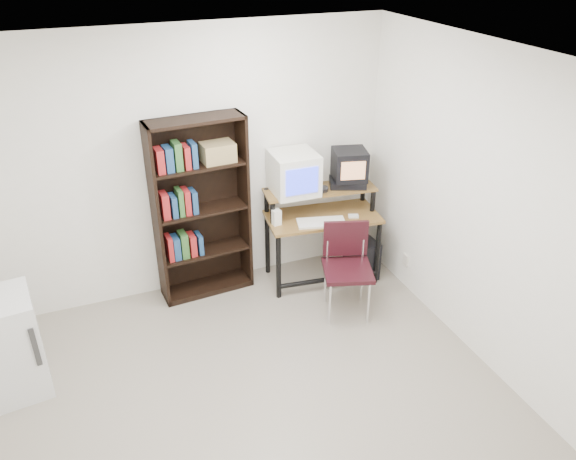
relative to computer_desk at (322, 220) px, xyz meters
name	(u,v)px	position (x,y,z in m)	size (l,w,h in m)	color
floor	(259,417)	(-1.25, -1.62, -0.68)	(4.00, 4.00, 0.01)	#9E9483
ceiling	(248,73)	(-1.25, -1.62, 1.92)	(4.00, 4.00, 0.01)	white
back_wall	(187,167)	(-1.25, 0.38, 0.62)	(4.00, 0.01, 2.60)	white
right_wall	(500,221)	(0.75, -1.62, 0.62)	(0.01, 4.00, 2.60)	white
computer_desk	(322,220)	(0.00, 0.00, 0.00)	(1.18, 0.69, 0.98)	brown
crt_monitor	(294,173)	(-0.26, 0.14, 0.50)	(0.44, 0.45, 0.41)	white
vcr	(347,183)	(0.30, 0.06, 0.33)	(0.36, 0.26, 0.08)	black
crt_tv	(350,165)	(0.32, 0.07, 0.52)	(0.39, 0.39, 0.31)	black
cd_spindle	(322,190)	(0.01, 0.04, 0.32)	(0.12, 0.12, 0.05)	#26262B
keyboard	(321,223)	(-0.09, -0.17, 0.06)	(0.47, 0.21, 0.04)	white
mousepad	(353,218)	(0.27, -0.17, 0.04)	(0.22, 0.18, 0.01)	black
mouse	(353,216)	(0.27, -0.16, 0.06)	(0.10, 0.06, 0.03)	white
desk_speaker	(276,218)	(-0.50, -0.02, 0.13)	(0.08, 0.07, 0.17)	white
pc_tower	(362,255)	(0.44, -0.09, -0.47)	(0.20, 0.45, 0.42)	black
school_chair	(347,260)	(-0.02, -0.60, -0.13)	(0.56, 0.56, 0.89)	black
bookshelf	(200,207)	(-1.19, 0.24, 0.25)	(0.93, 0.37, 1.81)	black
mini_fridge	(6,347)	(-2.97, -0.61, -0.25)	(0.56, 0.56, 0.86)	silver
wall_outlet	(405,260)	(0.74, -0.47, -0.38)	(0.02, 0.08, 0.12)	beige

